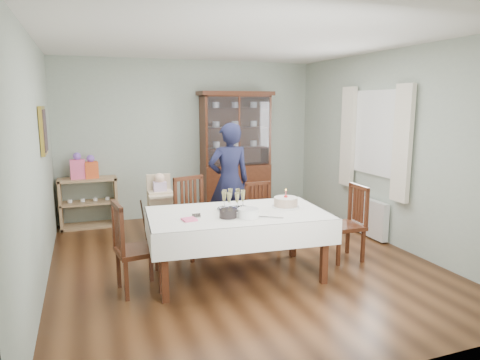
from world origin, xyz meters
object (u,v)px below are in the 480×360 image
gift_bag_orange (91,168)px  champagne_tray (234,204)px  sideboard (89,203)px  woman (229,181)px  chair_far_right (262,229)px  chair_end_right (345,238)px  birthday_cake (286,202)px  gift_bag_pink (78,167)px  dining_table (237,244)px  china_cabinet (236,152)px  chair_end_left (137,265)px  chair_far_left (196,232)px  high_chair (161,216)px

gift_bag_orange → champagne_tray: bearing=-60.2°
sideboard → woman: (1.94, -1.32, 0.45)m
chair_far_right → chair_end_right: bearing=-45.3°
birthday_cake → gift_bag_pink: size_ratio=0.77×
sideboard → gift_bag_pink: 0.60m
dining_table → woman: 1.53m
china_cabinet → chair_end_left: china_cabinet is taller
chair_far_right → chair_end_left: 1.98m
dining_table → chair_end_left: chair_end_left is taller
china_cabinet → birthday_cake: 2.71m
chair_far_right → woman: (-0.29, 0.57, 0.59)m
chair_far_left → gift_bag_orange: bearing=107.7°
china_cabinet → chair_end_right: (0.54, -2.65, -0.84)m
woman → champagne_tray: size_ratio=4.45×
woman → chair_far_right: bearing=117.3°
sideboard → chair_end_left: (0.43, -2.72, -0.11)m
chair_end_right → gift_bag_orange: gift_bag_orange is taller
chair_end_right → high_chair: 2.54m
champagne_tray → chair_end_left: bearing=-174.4°
high_chair → champagne_tray: (0.61, -1.38, 0.44)m
dining_table → sideboard: 3.13m
woman → high_chair: size_ratio=1.68×
chair_far_right → gift_bag_orange: size_ratio=2.39×
chair_far_left → chair_end_right: bearing=-41.1°
dining_table → chair_end_left: 1.13m
sideboard → gift_bag_pink: bearing=-171.2°
champagne_tray → birthday_cake: bearing=-7.2°
sideboard → champagne_tray: (1.55, -2.61, 0.43)m
chair_far_left → high_chair: bearing=103.8°
chair_far_left → woman: (0.64, 0.54, 0.55)m
sideboard → champagne_tray: champagne_tray is taller
chair_end_left → gift_bag_pink: (-0.56, 2.70, 0.70)m
chair_end_left → gift_bag_pink: bearing=4.0°
chair_far_left → birthday_cake: (0.88, -0.83, 0.52)m
woman → dining_table: bearing=75.5°
sideboard → chair_far_right: (2.23, -1.89, -0.13)m
dining_table → gift_bag_orange: (-1.49, 2.70, 0.58)m
high_chair → gift_bag_pink: (-1.07, 1.22, 0.59)m
chair_far_right → chair_end_right: (0.81, -0.78, 0.02)m
dining_table → high_chair: (-0.62, 1.48, 0.01)m
chair_far_left → chair_far_right: 0.93m
chair_end_right → woman: woman is taller
chair_end_right → high_chair: bearing=-122.5°
woman → chair_far_left: bearing=40.8°
high_chair → chair_end_left: bearing=-107.4°
chair_far_right → woman: woman is taller
china_cabinet → high_chair: 2.10m
birthday_cake → gift_bag_pink: 3.53m
sideboard → champagne_tray: 3.07m
sideboard → gift_bag_pink: size_ratio=2.15×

